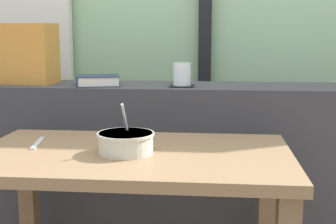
{
  "coord_description": "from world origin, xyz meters",
  "views": [
    {
      "loc": [
        0.21,
        -1.45,
        1.06
      ],
      "look_at": [
        0.03,
        0.35,
        0.75
      ],
      "focal_mm": 50.58,
      "sensor_mm": 36.0,
      "label": 1
    }
  ],
  "objects_px": {
    "juice_glass": "(182,75)",
    "throw_pillow": "(19,54)",
    "soup_bowl": "(126,143)",
    "closed_book": "(98,80)",
    "breakfast_table": "(133,188)",
    "coaster_square": "(182,86)",
    "fork_utensil": "(38,143)"
  },
  "relations": [
    {
      "from": "closed_book",
      "to": "fork_utensil",
      "type": "bearing_deg",
      "value": -103.62
    },
    {
      "from": "closed_book",
      "to": "soup_bowl",
      "type": "height_order",
      "value": "closed_book"
    },
    {
      "from": "soup_bowl",
      "to": "fork_utensil",
      "type": "distance_m",
      "value": 0.34
    },
    {
      "from": "closed_book",
      "to": "throw_pillow",
      "type": "xyz_separation_m",
      "value": [
        -0.36,
        0.05,
        0.11
      ]
    },
    {
      "from": "closed_book",
      "to": "coaster_square",
      "type": "bearing_deg",
      "value": -2.03
    },
    {
      "from": "soup_bowl",
      "to": "closed_book",
      "type": "bearing_deg",
      "value": 112.52
    },
    {
      "from": "fork_utensil",
      "to": "closed_book",
      "type": "bearing_deg",
      "value": 67.0
    },
    {
      "from": "juice_glass",
      "to": "fork_utensil",
      "type": "relative_size",
      "value": 0.55
    },
    {
      "from": "throw_pillow",
      "to": "fork_utensil",
      "type": "xyz_separation_m",
      "value": [
        0.25,
        -0.48,
        -0.28
      ]
    },
    {
      "from": "coaster_square",
      "to": "fork_utensil",
      "type": "bearing_deg",
      "value": -137.82
    },
    {
      "from": "coaster_square",
      "to": "closed_book",
      "type": "distance_m",
      "value": 0.36
    },
    {
      "from": "throw_pillow",
      "to": "soup_bowl",
      "type": "distance_m",
      "value": 0.85
    },
    {
      "from": "breakfast_table",
      "to": "throw_pillow",
      "type": "relative_size",
      "value": 3.17
    },
    {
      "from": "fork_utensil",
      "to": "soup_bowl",
      "type": "bearing_deg",
      "value": -25.57
    },
    {
      "from": "breakfast_table",
      "to": "closed_book",
      "type": "relative_size",
      "value": 4.85
    },
    {
      "from": "breakfast_table",
      "to": "juice_glass",
      "type": "xyz_separation_m",
      "value": [
        0.12,
        0.49,
        0.32
      ]
    },
    {
      "from": "juice_glass",
      "to": "throw_pillow",
      "type": "height_order",
      "value": "throw_pillow"
    },
    {
      "from": "breakfast_table",
      "to": "coaster_square",
      "type": "distance_m",
      "value": 0.58
    },
    {
      "from": "closed_book",
      "to": "throw_pillow",
      "type": "distance_m",
      "value": 0.38
    },
    {
      "from": "throw_pillow",
      "to": "breakfast_table",
      "type": "bearing_deg",
      "value": -43.01
    },
    {
      "from": "soup_bowl",
      "to": "fork_utensil",
      "type": "bearing_deg",
      "value": 163.81
    },
    {
      "from": "juice_glass",
      "to": "closed_book",
      "type": "relative_size",
      "value": 0.44
    },
    {
      "from": "coaster_square",
      "to": "fork_utensil",
      "type": "relative_size",
      "value": 0.59
    },
    {
      "from": "closed_book",
      "to": "soup_bowl",
      "type": "distance_m",
      "value": 0.59
    },
    {
      "from": "breakfast_table",
      "to": "closed_book",
      "type": "bearing_deg",
      "value": 114.89
    },
    {
      "from": "juice_glass",
      "to": "closed_book",
      "type": "distance_m",
      "value": 0.36
    },
    {
      "from": "juice_glass",
      "to": "soup_bowl",
      "type": "bearing_deg",
      "value": -105.28
    },
    {
      "from": "juice_glass",
      "to": "soup_bowl",
      "type": "distance_m",
      "value": 0.56
    },
    {
      "from": "soup_bowl",
      "to": "coaster_square",
      "type": "bearing_deg",
      "value": 74.72
    },
    {
      "from": "coaster_square",
      "to": "soup_bowl",
      "type": "height_order",
      "value": "soup_bowl"
    },
    {
      "from": "juice_glass",
      "to": "throw_pillow",
      "type": "bearing_deg",
      "value": 175.28
    },
    {
      "from": "coaster_square",
      "to": "juice_glass",
      "type": "xyz_separation_m",
      "value": [
        0.0,
        -0.0,
        0.05
      ]
    }
  ]
}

